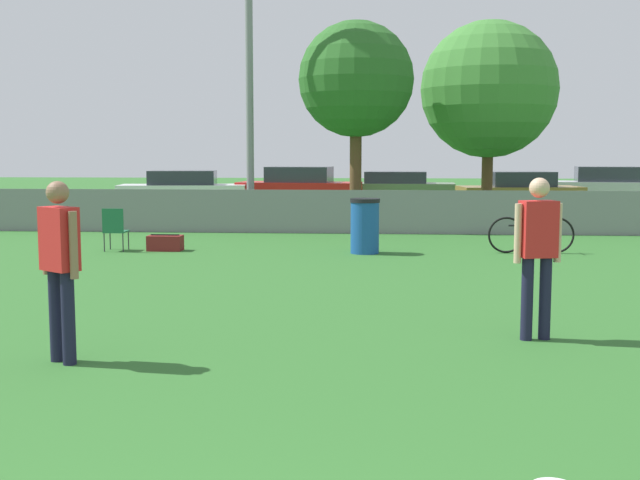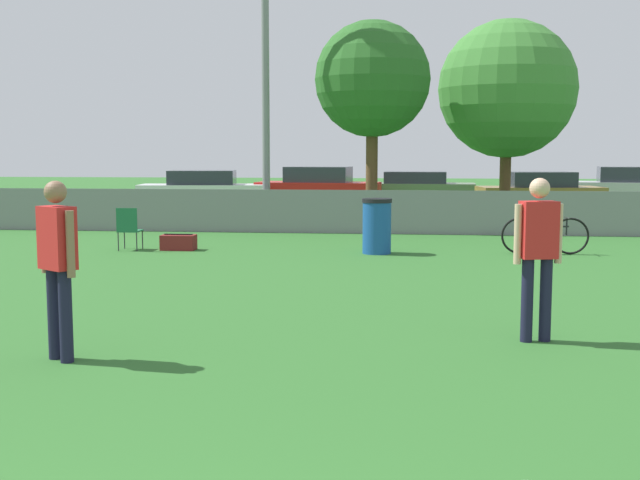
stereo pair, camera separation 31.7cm
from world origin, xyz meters
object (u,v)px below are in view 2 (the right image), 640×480
player_defender_red (538,247)px  parked_car_white (202,190)px  tree_far_right (507,89)px  folding_chair_sideline (129,227)px  bicycle_sideline (545,235)px  parked_car_red (318,188)px  parked_car_olive (416,188)px  player_thrower_red (58,257)px  light_pole (265,30)px  tree_near_pole (372,80)px  gear_bag_sideline (179,242)px  parked_car_tan (540,193)px  parked_car_silver (630,188)px  trash_bin (377,226)px

player_defender_red → parked_car_white: player_defender_red is taller
tree_far_right → folding_chair_sideline: bearing=-139.2°
tree_far_right → parked_car_white: bearing=155.1°
folding_chair_sideline → bicycle_sideline: size_ratio=0.51×
parked_car_red → parked_car_olive: bearing=41.4°
player_thrower_red → parked_car_olive: (3.72, 24.12, -0.39)m
parked_car_olive → light_pole: bearing=-108.0°
tree_near_pole → folding_chair_sideline: 8.24m
light_pole → gear_bag_sideline: size_ratio=12.53×
parked_car_tan → parked_car_silver: 5.24m
bicycle_sideline → parked_car_silver: bearing=67.8°
trash_bin → gear_bag_sideline: size_ratio=1.58×
player_defender_red → parked_car_tan: bearing=66.4°
folding_chair_sideline → parked_car_olive: 16.60m
bicycle_sideline → player_thrower_red: bearing=-126.1°
gear_bag_sideline → player_thrower_red: bearing=-81.2°
tree_far_right → parked_car_tan: size_ratio=1.37×
gear_bag_sideline → parked_car_tan: 14.58m
player_thrower_red → tree_near_pole: bearing=115.2°
light_pole → parked_car_white: light_pole is taller
parked_car_white → parked_car_tan: 11.80m
player_defender_red → bicycle_sideline: (1.36, 7.65, -0.65)m
tree_far_right → player_defender_red: bearing=-95.3°
light_pole → parked_car_tan: light_pole is taller
trash_bin → bicycle_sideline: bearing=4.2°
player_thrower_red → parked_car_silver: player_thrower_red is taller
gear_bag_sideline → folding_chair_sideline: bearing=-170.3°
parked_car_tan → light_pole: bearing=-148.7°
tree_near_pole → gear_bag_sideline: tree_near_pole is taller
trash_bin → player_defender_red: bearing=-74.7°
tree_far_right → player_thrower_red: (-6.20, -16.09, -2.78)m
tree_near_pole → bicycle_sideline: (3.74, -5.40, -3.59)m
parked_car_olive → parked_car_silver: 7.99m
player_thrower_red → trash_bin: (2.79, 8.74, -0.47)m
light_pole → parked_car_olive: 12.18m
player_thrower_red → parked_car_white: player_thrower_red is taller
tree_far_right → parked_car_olive: bearing=107.1°
bicycle_sideline → parked_car_silver: 15.72m
light_pole → parked_car_red: 9.21m
folding_chair_sideline → bicycle_sideline: (8.56, 0.30, -0.11)m
bicycle_sideline → trash_bin: (-3.38, -0.25, 0.18)m
player_thrower_red → player_defender_red: (4.81, 1.33, 0.00)m
parked_car_red → bicycle_sideline: bearing=-58.3°
trash_bin → parked_car_white: bearing=119.2°
player_defender_red → parked_car_red: bearing=88.5°
folding_chair_sideline → tree_far_right: bearing=-140.6°
player_thrower_red → gear_bag_sideline: (-1.38, 8.86, -0.88)m
tree_far_right → parked_car_red: tree_far_right is taller
tree_far_right → parked_car_white: 11.62m
player_thrower_red → parked_car_silver: size_ratio=0.39×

